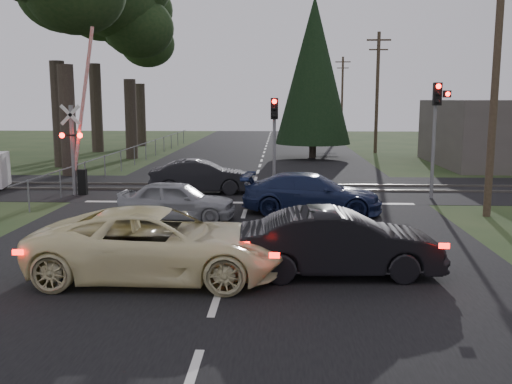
# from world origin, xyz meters

# --- Properties ---
(ground) EXTENTS (120.00, 120.00, 0.00)m
(ground) POSITION_xyz_m (0.00, 0.00, 0.00)
(ground) COLOR #243819
(ground) RESTS_ON ground
(road) EXTENTS (14.00, 100.00, 0.01)m
(road) POSITION_xyz_m (0.00, 10.00, 0.01)
(road) COLOR black
(road) RESTS_ON ground
(rail_corridor) EXTENTS (120.00, 8.00, 0.01)m
(rail_corridor) POSITION_xyz_m (0.00, 12.00, 0.01)
(rail_corridor) COLOR black
(rail_corridor) RESTS_ON ground
(stop_line) EXTENTS (13.00, 0.35, 0.00)m
(stop_line) POSITION_xyz_m (0.00, 8.20, 0.01)
(stop_line) COLOR silver
(stop_line) RESTS_ON ground
(rail_near) EXTENTS (120.00, 0.12, 0.10)m
(rail_near) POSITION_xyz_m (0.00, 11.20, 0.05)
(rail_near) COLOR #59544C
(rail_near) RESTS_ON ground
(rail_far) EXTENTS (120.00, 0.12, 0.10)m
(rail_far) POSITION_xyz_m (0.00, 12.80, 0.05)
(rail_far) COLOR #59544C
(rail_far) RESTS_ON ground
(crossing_signal) EXTENTS (1.62, 0.38, 6.96)m
(crossing_signal) POSITION_xyz_m (-7.27, 9.79, 2.06)
(crossing_signal) COLOR slate
(crossing_signal) RESTS_ON ground
(traffic_signal_right) EXTENTS (0.68, 0.48, 4.70)m
(traffic_signal_right) POSITION_xyz_m (7.55, 9.47, 3.31)
(traffic_signal_right) COLOR slate
(traffic_signal_right) RESTS_ON ground
(traffic_signal_center) EXTENTS (0.32, 0.48, 4.10)m
(traffic_signal_center) POSITION_xyz_m (1.00, 10.68, 2.81)
(traffic_signal_center) COLOR slate
(traffic_signal_center) RESTS_ON ground
(utility_pole_near) EXTENTS (1.80, 0.26, 9.00)m
(utility_pole_near) POSITION_xyz_m (8.50, 6.00, 4.73)
(utility_pole_near) COLOR #4C3D2D
(utility_pole_near) RESTS_ON ground
(utility_pole_mid) EXTENTS (1.80, 0.26, 9.00)m
(utility_pole_mid) POSITION_xyz_m (8.50, 30.00, 4.73)
(utility_pole_mid) COLOR #4C3D2D
(utility_pole_mid) RESTS_ON ground
(utility_pole_far) EXTENTS (1.80, 0.26, 9.00)m
(utility_pole_far) POSITION_xyz_m (8.50, 55.00, 4.73)
(utility_pole_far) COLOR #4C3D2D
(utility_pole_far) RESTS_ON ground
(euc_tree_c) EXTENTS (6.00, 6.00, 13.20)m
(euc_tree_c) POSITION_xyz_m (-9.00, 25.00, 9.51)
(euc_tree_c) COLOR #473D33
(euc_tree_c) RESTS_ON ground
(euc_tree_e) EXTENTS (6.00, 6.00, 13.20)m
(euc_tree_e) POSITION_xyz_m (-11.00, 36.00, 9.51)
(euc_tree_e) COLOR #473D33
(euc_tree_e) RESTS_ON ground
(conifer_tree) EXTENTS (5.20, 5.20, 11.00)m
(conifer_tree) POSITION_xyz_m (3.50, 26.00, 5.99)
(conifer_tree) COLOR #473D33
(conifer_tree) RESTS_ON ground
(fence_left) EXTENTS (0.10, 36.00, 1.20)m
(fence_left) POSITION_xyz_m (-7.80, 22.50, 0.00)
(fence_left) COLOR slate
(fence_left) RESTS_ON ground
(cream_coupe) EXTENTS (5.74, 2.69, 1.59)m
(cream_coupe) POSITION_xyz_m (-1.47, -1.43, 0.80)
(cream_coupe) COLOR beige
(cream_coupe) RESTS_ON ground
(dark_hatchback) EXTENTS (4.71, 1.88, 1.52)m
(dark_hatchback) POSITION_xyz_m (2.65, -1.03, 0.76)
(dark_hatchback) COLOR black
(dark_hatchback) RESTS_ON ground
(silver_car) EXTENTS (4.02, 1.83, 1.34)m
(silver_car) POSITION_xyz_m (-2.19, 4.85, 0.67)
(silver_car) COLOR #929499
(silver_car) RESTS_ON ground
(blue_sedan) EXTENTS (5.11, 2.47, 1.43)m
(blue_sedan) POSITION_xyz_m (2.40, 6.23, 0.72)
(blue_sedan) COLOR #172247
(blue_sedan) RESTS_ON ground
(dark_car_far) EXTENTS (4.50, 1.92, 1.44)m
(dark_car_far) POSITION_xyz_m (-2.17, 10.51, 0.72)
(dark_car_far) COLOR black
(dark_car_far) RESTS_ON ground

